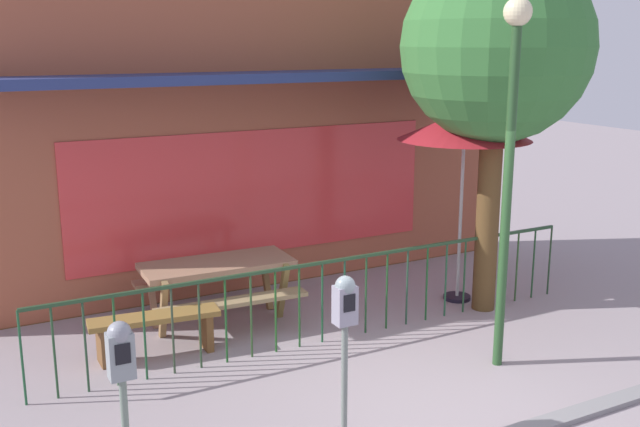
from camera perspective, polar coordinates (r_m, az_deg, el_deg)
ground at (r=7.30m, az=8.27°, el=-14.52°), size 40.00×40.00×0.00m
pub_storefront at (r=10.18m, az=-5.48°, el=8.28°), size 7.95×1.31×5.03m
patio_fence_front at (r=8.45m, az=1.05°, el=-5.52°), size 6.70×0.04×0.97m
picnic_table_left at (r=9.07m, az=-7.91°, el=-4.68°), size 1.85×1.43×0.79m
patio_umbrella at (r=9.61m, az=11.06°, el=6.56°), size 1.70×1.70×2.51m
patio_bench at (r=8.33m, az=-12.58°, el=-8.44°), size 1.43×0.47×0.48m
parking_meter_near at (r=5.50m, az=-15.02°, el=-11.33°), size 0.18×0.17×1.48m
parking_meter_far at (r=6.21m, az=1.93°, el=-7.83°), size 0.18×0.17×1.49m
street_tree at (r=9.27m, az=13.42°, el=12.17°), size 2.31×2.31×4.45m
street_lamp at (r=7.64m, az=14.45°, el=6.06°), size 0.28×0.28×3.78m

